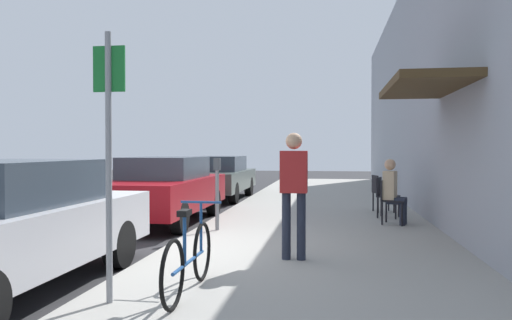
# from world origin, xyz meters

# --- Properties ---
(ground_plane) EXTENTS (60.00, 60.00, 0.00)m
(ground_plane) POSITION_xyz_m (0.00, 0.00, 0.00)
(ground_plane) COLOR #2D2D30
(sidewalk_slab) EXTENTS (4.50, 32.00, 0.12)m
(sidewalk_slab) POSITION_xyz_m (2.25, 2.00, 0.06)
(sidewalk_slab) COLOR #9E9B93
(sidewalk_slab) RESTS_ON ground_plane
(building_facade) EXTENTS (1.40, 32.00, 6.19)m
(building_facade) POSITION_xyz_m (4.65, 1.99, 3.09)
(building_facade) COLOR #999EA8
(building_facade) RESTS_ON ground_plane
(parked_car_0) EXTENTS (1.80, 4.40, 1.47)m
(parked_car_0) POSITION_xyz_m (-1.10, -2.16, 0.76)
(parked_car_0) COLOR #B7B7BC
(parked_car_0) RESTS_ON ground_plane
(parked_car_1) EXTENTS (1.80, 4.40, 1.43)m
(parked_car_1) POSITION_xyz_m (-1.10, 3.22, 0.74)
(parked_car_1) COLOR maroon
(parked_car_1) RESTS_ON ground_plane
(parked_car_2) EXTENTS (1.80, 4.40, 1.38)m
(parked_car_2) POSITION_xyz_m (-1.10, 8.46, 0.72)
(parked_car_2) COLOR #47514C
(parked_car_2) RESTS_ON ground_plane
(parking_meter) EXTENTS (0.12, 0.10, 1.32)m
(parking_meter) POSITION_xyz_m (0.45, 1.71, 0.89)
(parking_meter) COLOR slate
(parking_meter) RESTS_ON sidewalk_slab
(street_sign) EXTENTS (0.32, 0.06, 2.60)m
(street_sign) POSITION_xyz_m (0.40, -2.63, 1.64)
(street_sign) COLOR gray
(street_sign) RESTS_ON sidewalk_slab
(bicycle_0) EXTENTS (0.46, 1.71, 0.90)m
(bicycle_0) POSITION_xyz_m (1.08, -2.24, 0.48)
(bicycle_0) COLOR black
(bicycle_0) RESTS_ON sidewalk_slab
(cafe_chair_0) EXTENTS (0.55, 0.55, 0.87)m
(cafe_chair_0) POSITION_xyz_m (3.67, 2.94, 0.62)
(cafe_chair_0) COLOR black
(cafe_chair_0) RESTS_ON sidewalk_slab
(seated_patron_0) EXTENTS (0.51, 0.46, 1.29)m
(seated_patron_0) POSITION_xyz_m (3.73, 2.92, 0.82)
(seated_patron_0) COLOR #232838
(seated_patron_0) RESTS_ON sidewalk_slab
(cafe_chair_1) EXTENTS (0.55, 0.55, 0.87)m
(cafe_chair_1) POSITION_xyz_m (3.67, 3.89, 0.62)
(cafe_chair_1) COLOR black
(cafe_chair_1) RESTS_ON sidewalk_slab
(cafe_chair_2) EXTENTS (0.52, 0.52, 0.87)m
(cafe_chair_2) POSITION_xyz_m (3.67, 4.85, 0.62)
(cafe_chair_2) COLOR black
(cafe_chair_2) RESTS_ON sidewalk_slab
(pedestrian_standing) EXTENTS (0.36, 0.22, 1.70)m
(pedestrian_standing) POSITION_xyz_m (2.02, -0.51, 1.12)
(pedestrian_standing) COLOR #232838
(pedestrian_standing) RESTS_ON sidewalk_slab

